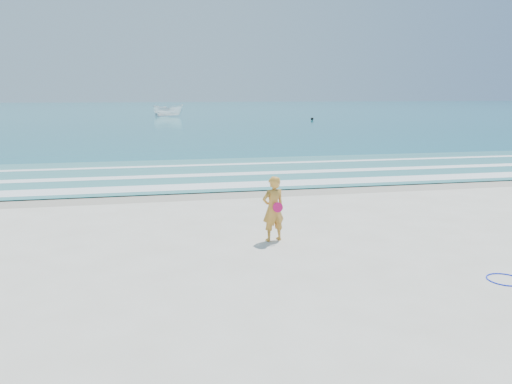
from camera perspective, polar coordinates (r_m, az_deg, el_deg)
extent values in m
plane|color=silver|center=(11.32, 4.56, -8.86)|extent=(400.00, 400.00, 0.00)
cube|color=#B2A893|center=(19.81, -2.79, -0.05)|extent=(400.00, 2.40, 0.00)
cube|color=#19727F|center=(115.29, -10.50, 9.19)|extent=(400.00, 190.00, 0.04)
cube|color=#59B7AD|center=(24.68, -4.64, 2.28)|extent=(400.00, 10.00, 0.01)
cube|color=white|center=(21.06, -3.35, 0.77)|extent=(400.00, 1.40, 0.01)
cube|color=white|center=(23.89, -4.40, 2.01)|extent=(400.00, 0.90, 0.01)
cube|color=white|center=(27.13, -5.32, 3.11)|extent=(400.00, 0.60, 0.01)
torus|color=#0D26EB|center=(11.93, 26.57, -8.94)|extent=(0.87, 0.87, 0.03)
imported|color=white|center=(83.87, -10.00, 9.16)|extent=(5.36, 3.15, 1.95)
sphere|color=black|center=(71.51, 6.43, 8.31)|extent=(0.42, 0.42, 0.42)
imported|color=orange|center=(13.22, 1.98, -1.92)|extent=(0.72, 0.57, 1.75)
cylinder|color=#E2145D|center=(13.05, 2.51, -1.76)|extent=(0.27, 0.08, 0.27)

